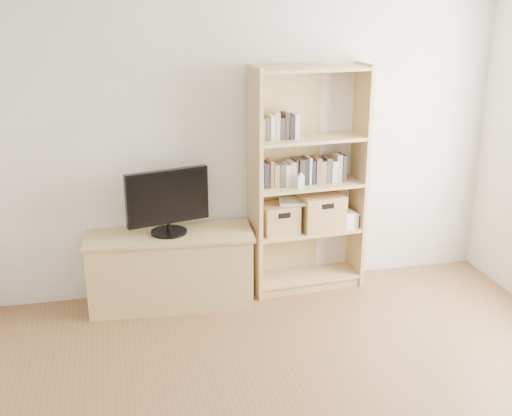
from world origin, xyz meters
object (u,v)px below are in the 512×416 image
object	(u,v)px
tv_stand	(171,270)
television	(168,201)
bookshelf	(308,181)
basket_left	(279,218)
baby_monitor	(301,182)
laptop	(297,201)
basket_right	(320,211)

from	to	relation	value
tv_stand	television	size ratio (longest dim) A/B	1.93
bookshelf	basket_left	xyz separation A→B (m)	(-0.26, -0.02, -0.31)
baby_monitor	basket_left	world-z (taller)	baby_monitor
baby_monitor	laptop	distance (m)	0.23
television	basket_left	xyz separation A→B (m)	(0.95, 0.05, -0.24)
television	basket_left	distance (m)	0.98
bookshelf	basket_right	size ratio (longest dim) A/B	5.28
tv_stand	bookshelf	size ratio (longest dim) A/B	0.68
basket_left	basket_right	size ratio (longest dim) A/B	0.83
tv_stand	bookshelf	bearing A→B (deg)	8.31
tv_stand	laptop	world-z (taller)	laptop
basket_right	basket_left	bearing A→B (deg)	178.12
television	laptop	world-z (taller)	television
television	laptop	distance (m)	1.11
bookshelf	laptop	bearing A→B (deg)	-175.18
bookshelf	television	bearing A→B (deg)	179.29
basket_right	baby_monitor	bearing A→B (deg)	-157.54
basket_left	tv_stand	bearing A→B (deg)	176.69
tv_stand	laptop	bearing A→B (deg)	7.79
basket_left	basket_right	bearing A→B (deg)	-2.08
basket_left	laptop	xyz separation A→B (m)	(0.16, 0.01, 0.14)
television	bookshelf	bearing A→B (deg)	-10.60
tv_stand	bookshelf	world-z (taller)	bookshelf
laptop	baby_monitor	bearing A→B (deg)	-78.22
laptop	bookshelf	bearing A→B (deg)	19.70
television	basket_left	size ratio (longest dim) A/B	2.25
television	baby_monitor	bearing A→B (deg)	-16.31
tv_stand	television	bearing A→B (deg)	0.00
tv_stand	basket_left	size ratio (longest dim) A/B	4.34
basket_left	basket_right	xyz separation A→B (m)	(0.38, 0.03, 0.03)
basket_left	laptop	world-z (taller)	laptop
bookshelf	basket_right	bearing A→B (deg)	-2.60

